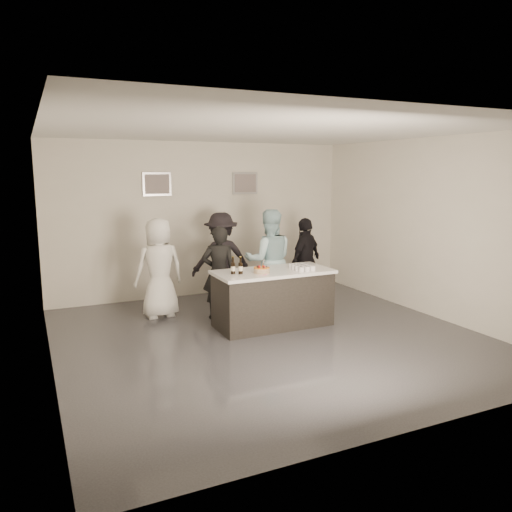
% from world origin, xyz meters
% --- Properties ---
extents(floor, '(6.00, 6.00, 0.00)m').
position_xyz_m(floor, '(0.00, 0.00, 0.00)').
color(floor, '#3D3D42').
rests_on(floor, ground).
extents(ceiling, '(6.00, 6.00, 0.00)m').
position_xyz_m(ceiling, '(0.00, 0.00, 3.00)').
color(ceiling, white).
extents(wall_back, '(6.00, 0.04, 3.00)m').
position_xyz_m(wall_back, '(0.00, 3.00, 1.50)').
color(wall_back, silver).
rests_on(wall_back, ground).
extents(wall_front, '(6.00, 0.04, 3.00)m').
position_xyz_m(wall_front, '(0.00, -3.00, 1.50)').
color(wall_front, silver).
rests_on(wall_front, ground).
extents(wall_left, '(0.04, 6.00, 3.00)m').
position_xyz_m(wall_left, '(-3.00, 0.00, 1.50)').
color(wall_left, silver).
rests_on(wall_left, ground).
extents(wall_right, '(0.04, 6.00, 3.00)m').
position_xyz_m(wall_right, '(3.00, 0.00, 1.50)').
color(wall_right, silver).
rests_on(wall_right, ground).
extents(picture_left, '(0.54, 0.04, 0.44)m').
position_xyz_m(picture_left, '(-0.90, 2.97, 2.20)').
color(picture_left, '#B2B2B7').
rests_on(picture_left, wall_back).
extents(picture_right, '(0.54, 0.04, 0.44)m').
position_xyz_m(picture_right, '(0.90, 2.97, 2.20)').
color(picture_right, '#B2B2B7').
rests_on(picture_right, wall_back).
extents(bar_counter, '(1.86, 0.86, 0.90)m').
position_xyz_m(bar_counter, '(0.30, 0.50, 0.45)').
color(bar_counter, white).
rests_on(bar_counter, ground).
extents(cake, '(0.25, 0.25, 0.08)m').
position_xyz_m(cake, '(0.05, 0.39, 0.94)').
color(cake, orange).
rests_on(cake, bar_counter).
extents(beer_bottle_a, '(0.07, 0.07, 0.26)m').
position_xyz_m(beer_bottle_a, '(-0.38, 0.50, 1.03)').
color(beer_bottle_a, black).
rests_on(beer_bottle_a, bar_counter).
extents(beer_bottle_b, '(0.07, 0.07, 0.26)m').
position_xyz_m(beer_bottle_b, '(-0.28, 0.46, 1.03)').
color(beer_bottle_b, black).
rests_on(beer_bottle_b, bar_counter).
extents(tumbler_cluster, '(0.30, 0.40, 0.08)m').
position_xyz_m(tumbler_cluster, '(0.74, 0.37, 0.94)').
color(tumbler_cluster, gold).
rests_on(tumbler_cluster, bar_counter).
extents(candles, '(0.24, 0.08, 0.01)m').
position_xyz_m(candles, '(-0.06, 0.23, 0.90)').
color(candles, pink).
rests_on(candles, bar_counter).
extents(person_main_black, '(0.64, 0.49, 1.55)m').
position_xyz_m(person_main_black, '(-0.32, 1.27, 0.78)').
color(person_main_black, black).
rests_on(person_main_black, ground).
extents(person_main_blue, '(1.03, 0.91, 1.79)m').
position_xyz_m(person_main_blue, '(0.65, 1.35, 0.90)').
color(person_main_blue, '#ABD6E0').
rests_on(person_main_blue, ground).
extents(person_guest_left, '(0.86, 0.60, 1.68)m').
position_xyz_m(person_guest_left, '(-1.21, 1.75, 0.84)').
color(person_guest_left, white).
rests_on(person_guest_left, ground).
extents(person_guest_right, '(1.00, 0.81, 1.59)m').
position_xyz_m(person_guest_right, '(1.53, 1.59, 0.79)').
color(person_guest_right, black).
rests_on(person_guest_right, ground).
extents(person_guest_back, '(1.14, 0.72, 1.70)m').
position_xyz_m(person_guest_back, '(0.06, 2.15, 0.85)').
color(person_guest_back, black).
rests_on(person_guest_back, ground).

